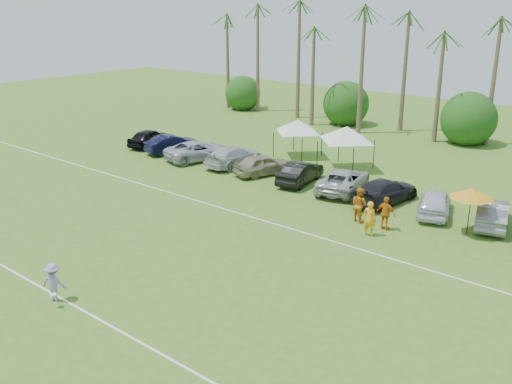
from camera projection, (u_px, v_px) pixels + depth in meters
The scene contains 29 objects.
field_lines at pixel (132, 236), 29.38m from camera, with size 80.00×12.10×0.01m.
palm_tree_0 at pixel (216, 39), 62.18m from camera, with size 2.40×2.40×8.90m.
palm_tree_1 at pixel (251, 33), 58.89m from camera, with size 2.40×2.40×9.90m.
palm_tree_2 at pixel (291, 25), 55.61m from camera, with size 2.40×2.40×10.90m.
palm_tree_3 at pixel (326, 17), 52.93m from camera, with size 2.40×2.40×11.90m.
palm_tree_4 at pixel (362, 48), 51.35m from camera, with size 2.40×2.40×8.90m.
palm_tree_5 at pixel (404, 39), 48.67m from camera, with size 2.40×2.40×9.90m.
palm_tree_6 at pixel (451, 30), 45.99m from camera, with size 2.40×2.40×10.90m.
palm_tree_7 at pixel (503, 21), 43.31m from camera, with size 2.40×2.40×11.90m.
bush_tree_0 at pixel (243, 93), 62.92m from camera, with size 4.00×4.00×4.00m.
bush_tree_1 at pixel (345, 106), 55.11m from camera, with size 4.00×4.00×4.00m.
bush_tree_2 at pixel (469, 122), 47.89m from camera, with size 4.00×4.00×4.00m.
sideline_player_a at pixel (370, 218), 29.17m from camera, with size 0.68×0.45×1.87m, color #FBA31B.
sideline_player_b at pixel (359, 205), 31.08m from camera, with size 0.94×0.73×1.93m, color orange.
sideline_player_c at pixel (386, 213), 29.93m from camera, with size 1.08×0.45×1.84m, color orange.
canopy_tent_left at pixel (298, 120), 43.43m from camera, with size 4.14×4.14×3.36m.
canopy_tent_right at pixel (347, 126), 40.02m from camera, with size 4.49×4.49×3.64m.
market_umbrella at pixel (472, 193), 28.91m from camera, with size 2.25×2.25×2.51m.
frisbee_player at pixel (54, 282), 22.85m from camera, with size 1.20×0.99×1.61m.
parked_car_0 at pixel (150, 138), 47.21m from camera, with size 1.71×4.26×1.45m, color black.
parked_car_1 at pixel (173, 144), 45.16m from camera, with size 1.54×4.40×1.45m, color black.
parked_car_2 at pixel (199, 151), 43.16m from camera, with size 2.41×5.22×1.45m, color #B5B7C4.
parked_car_3 at pixel (234, 156), 41.67m from camera, with size 2.03×5.00×1.45m, color silver.
parked_car_4 at pixel (263, 164), 39.52m from camera, with size 1.71×4.26×1.45m, color tan.
parked_car_5 at pixel (300, 172), 37.70m from camera, with size 1.54×4.40×1.45m, color black.
parked_car_6 at pixel (343, 180), 36.10m from camera, with size 2.41×5.22×1.45m, color #AFB3B8.
parked_car_7 at pixel (385, 191), 34.02m from camera, with size 2.03×5.00×1.45m, color black.
parked_car_8 at pixel (435, 202), 32.13m from camera, with size 1.71×4.26×1.45m, color silver.
parked_car_9 at pixel (493, 213), 30.51m from camera, with size 1.54×4.40×1.45m, color gray.
Camera 1 is at (22.14, -8.89, 11.56)m, focal length 40.00 mm.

